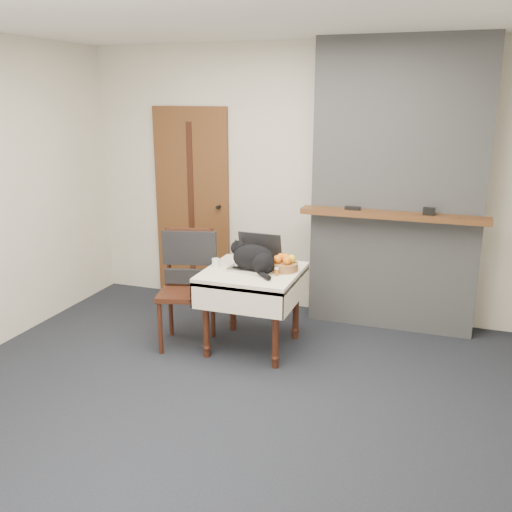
{
  "coord_description": "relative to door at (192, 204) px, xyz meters",
  "views": [
    {
      "loc": [
        1.39,
        -3.37,
        2.12
      ],
      "look_at": [
        -0.1,
        0.86,
        0.84
      ],
      "focal_mm": 40.0,
      "sensor_mm": 36.0,
      "label": 1
    }
  ],
  "objects": [
    {
      "name": "ground",
      "position": [
        1.2,
        -1.97,
        -1.0
      ],
      "size": [
        4.5,
        4.5,
        0.0
      ],
      "primitive_type": "plane",
      "color": "black",
      "rests_on": "ground"
    },
    {
      "name": "room_shell",
      "position": [
        1.2,
        -1.51,
        0.76
      ],
      "size": [
        4.52,
        4.01,
        2.61
      ],
      "color": "beige",
      "rests_on": "ground"
    },
    {
      "name": "door",
      "position": [
        0.0,
        0.0,
        0.0
      ],
      "size": [
        0.82,
        0.1,
        2.0
      ],
      "color": "brown",
      "rests_on": "ground"
    },
    {
      "name": "chimney",
      "position": [
        2.1,
        -0.13,
        0.3
      ],
      "size": [
        1.62,
        0.48,
        2.6
      ],
      "color": "gray",
      "rests_on": "ground"
    },
    {
      "name": "side_table",
      "position": [
        1.05,
        -1.07,
        -0.41
      ],
      "size": [
        0.78,
        0.78,
        0.7
      ],
      "color": "#37150F",
      "rests_on": "ground"
    },
    {
      "name": "laptop",
      "position": [
        1.06,
        -0.99,
        -0.23
      ],
      "size": [
        0.4,
        0.34,
        0.28
      ],
      "rotation": [
        0.0,
        0.0,
        -0.04
      ],
      "color": "#B7B7BC",
      "rests_on": "side_table"
    },
    {
      "name": "cat",
      "position": [
        1.08,
        -1.1,
        -0.19
      ],
      "size": [
        0.47,
        0.39,
        0.26
      ],
      "rotation": [
        0.0,
        0.0,
        -0.42
      ],
      "color": "black",
      "rests_on": "side_table"
    },
    {
      "name": "cream_jar",
      "position": [
        0.73,
        -1.09,
        -0.26
      ],
      "size": [
        0.07,
        0.07,
        0.07
      ],
      "primitive_type": "cylinder",
      "color": "white",
      "rests_on": "side_table"
    },
    {
      "name": "pill_bottle",
      "position": [
        1.29,
        -1.15,
        -0.27
      ],
      "size": [
        0.03,
        0.03,
        0.07
      ],
      "color": "#A55A14",
      "rests_on": "side_table"
    },
    {
      "name": "fruit_basket",
      "position": [
        1.3,
        -0.99,
        -0.25
      ],
      "size": [
        0.24,
        0.24,
        0.13
      ],
      "color": "olive",
      "rests_on": "side_table"
    },
    {
      "name": "desk_clutter",
      "position": [
        1.2,
        -0.98,
        -0.3
      ],
      "size": [
        0.15,
        0.02,
        0.01
      ],
      "primitive_type": "cube",
      "rotation": [
        0.0,
        0.0,
        0.04
      ],
      "color": "black",
      "rests_on": "side_table"
    },
    {
      "name": "chair",
      "position": [
        0.48,
        -1.11,
        -0.35
      ],
      "size": [
        0.55,
        0.54,
        1.01
      ],
      "rotation": [
        0.0,
        0.0,
        0.25
      ],
      "color": "#37150F",
      "rests_on": "ground"
    }
  ]
}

